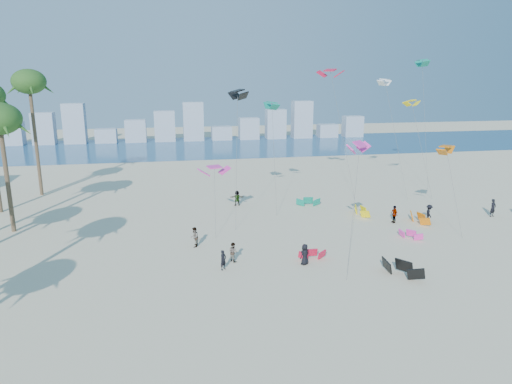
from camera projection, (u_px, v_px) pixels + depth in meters
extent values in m
plane|color=beige|center=(256.00, 349.00, 24.69)|extent=(220.00, 220.00, 0.00)
plane|color=navy|center=(190.00, 147.00, 93.28)|extent=(220.00, 220.00, 0.00)
imported|color=black|center=(223.00, 260.00, 34.56)|extent=(0.66, 0.64, 1.52)
imported|color=gray|center=(233.00, 252.00, 36.11)|extent=(0.91, 0.95, 1.55)
imported|color=black|center=(305.00, 254.00, 35.47)|extent=(0.96, 0.89, 1.65)
imported|color=gray|center=(394.00, 214.00, 45.57)|extent=(0.53, 1.06, 1.74)
imported|color=black|center=(429.00, 213.00, 45.87)|extent=(0.95, 1.26, 1.74)
imported|color=gray|center=(237.00, 198.00, 51.58)|extent=(1.63, 0.69, 1.70)
imported|color=black|center=(493.00, 208.00, 47.51)|extent=(0.76, 0.60, 1.84)
imported|color=gray|center=(194.00, 237.00, 39.15)|extent=(0.82, 0.96, 1.71)
cylinder|color=#595959|center=(215.00, 201.00, 42.74)|extent=(0.44, 4.18, 5.68)
cylinder|color=#595959|center=(274.00, 159.00, 48.36)|extent=(0.18, 3.52, 11.37)
cylinder|color=#595959|center=(454.00, 191.00, 42.08)|extent=(0.36, 3.40, 7.79)
cylinder|color=#595959|center=(237.00, 160.00, 43.54)|extent=(0.77, 3.00, 12.71)
cylinder|color=#595959|center=(396.00, 139.00, 54.78)|extent=(1.33, 5.31, 13.64)
cylinder|color=#595959|center=(343.00, 136.00, 53.31)|extent=(2.93, 2.14, 14.68)
cylinder|color=#595959|center=(422.00, 150.00, 54.08)|extent=(2.40, 2.42, 11.25)
cylinder|color=#595959|center=(353.00, 211.00, 33.38)|extent=(1.74, 2.98, 9.25)
cylinder|color=#595959|center=(425.00, 125.00, 58.79)|extent=(0.15, 3.85, 16.00)
cylinder|color=brown|center=(7.00, 177.00, 41.97)|extent=(0.40, 0.40, 10.41)
cylinder|color=brown|center=(36.00, 140.00, 54.78)|extent=(0.40, 0.40, 13.41)
ellipsoid|color=#2A501C|center=(29.00, 82.00, 53.14)|extent=(3.80, 3.80, 2.85)
cube|color=#9EADBF|center=(12.00, 133.00, 95.78)|extent=(4.40, 3.00, 4.80)
cube|color=#9EADBF|center=(44.00, 128.00, 96.67)|extent=(4.40, 3.00, 6.60)
cube|color=#9EADBF|center=(75.00, 124.00, 97.57)|extent=(4.40, 3.00, 8.40)
cube|color=#9EADBF|center=(106.00, 136.00, 99.35)|extent=(4.40, 3.00, 3.00)
cube|color=#9EADBF|center=(136.00, 131.00, 100.24)|extent=(4.40, 3.00, 4.80)
cube|color=#9EADBF|center=(165.00, 126.00, 101.13)|extent=(4.40, 3.00, 6.60)
cube|color=#9EADBF|center=(193.00, 121.00, 102.03)|extent=(4.40, 3.00, 8.40)
cube|color=#9EADBF|center=(222.00, 133.00, 103.81)|extent=(4.40, 3.00, 3.00)
cube|color=#9EADBF|center=(249.00, 128.00, 104.70)|extent=(4.40, 3.00, 4.80)
cube|color=#9EADBF|center=(276.00, 124.00, 105.59)|extent=(4.40, 3.00, 6.60)
cube|color=#9EADBF|center=(302.00, 119.00, 106.49)|extent=(4.40, 3.00, 8.40)
cube|color=#9EADBF|center=(327.00, 131.00, 108.27)|extent=(4.40, 3.00, 3.00)
cube|color=#9EADBF|center=(353.00, 126.00, 109.16)|extent=(4.40, 3.00, 4.80)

